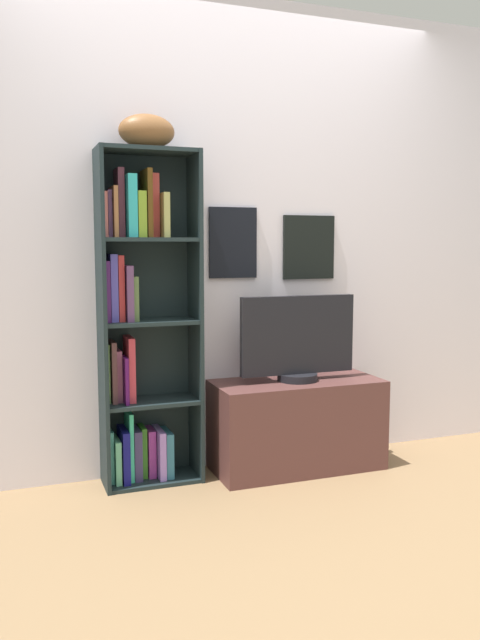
# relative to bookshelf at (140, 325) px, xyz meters

# --- Properties ---
(ground) EXTENTS (5.20, 5.20, 0.04)m
(ground) POSITION_rel_bookshelf_xyz_m (0.51, -1.00, -0.85)
(ground) COLOR olive
(back_wall) EXTENTS (4.80, 0.08, 2.56)m
(back_wall) POSITION_rel_bookshelf_xyz_m (0.51, 0.13, 0.45)
(back_wall) COLOR silver
(back_wall) RESTS_ON ground
(bookshelf) EXTENTS (0.51, 0.25, 1.72)m
(bookshelf) POSITION_rel_bookshelf_xyz_m (0.00, 0.00, 0.00)
(bookshelf) COLOR black
(bookshelf) RESTS_ON ground
(football) EXTENTS (0.29, 0.18, 0.17)m
(football) POSITION_rel_bookshelf_xyz_m (0.05, -0.03, 0.97)
(football) COLOR brown
(football) RESTS_ON bookshelf
(tv_stand) EXTENTS (0.93, 0.40, 0.50)m
(tv_stand) POSITION_rel_bookshelf_xyz_m (0.85, -0.11, -0.58)
(tv_stand) COLOR #54302E
(tv_stand) RESTS_ON ground
(television) EXTENTS (0.66, 0.22, 0.47)m
(television) POSITION_rel_bookshelf_xyz_m (0.85, -0.11, -0.10)
(television) COLOR black
(television) RESTS_ON tv_stand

